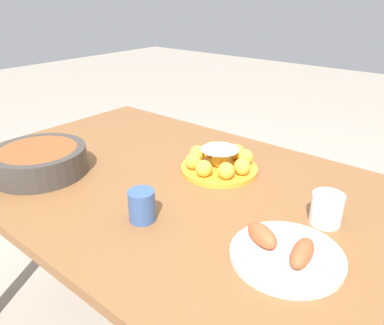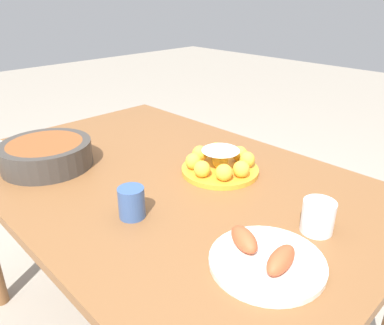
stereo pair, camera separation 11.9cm
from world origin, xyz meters
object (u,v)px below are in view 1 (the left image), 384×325
at_px(seafood_platter, 285,252).
at_px(cup_near, 327,209).
at_px(dining_table, 165,200).
at_px(serving_bowl, 39,160).
at_px(cake_plate, 219,162).
at_px(cup_far, 142,206).

bearing_deg(seafood_platter, cup_near, -94.34).
bearing_deg(dining_table, serving_bowl, 35.42).
height_order(serving_bowl, seafood_platter, serving_bowl).
distance_m(dining_table, seafood_platter, 0.50).
bearing_deg(cup_near, cake_plate, -10.91).
distance_m(dining_table, serving_bowl, 0.42).
relative_size(dining_table, cup_near, 17.00).
relative_size(seafood_platter, cup_far, 3.01).
xyz_separation_m(dining_table, cup_far, (-0.13, 0.21, 0.13)).
xyz_separation_m(cake_plate, cup_far, (-0.01, 0.36, 0.01)).
bearing_deg(cup_near, cup_far, 37.73).
bearing_deg(cup_far, cup_near, -142.27).
bearing_deg(serving_bowl, seafood_platter, -172.01).
xyz_separation_m(cake_plate, serving_bowl, (0.44, 0.38, 0.01)).
distance_m(cake_plate, seafood_platter, 0.45).
xyz_separation_m(serving_bowl, cup_far, (-0.45, -0.02, -0.00)).
bearing_deg(serving_bowl, cup_far, -177.59).
height_order(dining_table, seafood_platter, seafood_platter).
xyz_separation_m(dining_table, serving_bowl, (0.33, 0.23, 0.13)).
relative_size(cake_plate, seafood_platter, 0.99).
bearing_deg(dining_table, seafood_platter, 166.06).
distance_m(serving_bowl, cup_near, 0.87).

